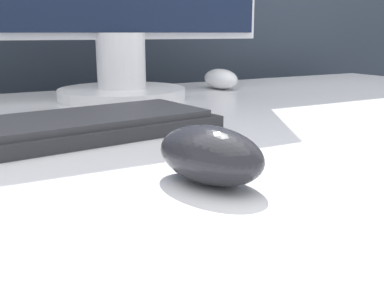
{
  "coord_description": "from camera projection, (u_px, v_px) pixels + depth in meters",
  "views": [
    {
      "loc": [
        -0.14,
        -0.47,
        0.85
      ],
      "look_at": [
        0.04,
        -0.14,
        0.75
      ],
      "focal_mm": 42.0,
      "sensor_mm": 36.0,
      "label": 1
    }
  ],
  "objects": [
    {
      "name": "partition_panel",
      "position": [
        19.0,
        99.0,
        1.04
      ],
      "size": [
        5.0,
        0.03,
        1.39
      ],
      "color": "#333D4C",
      "rests_on": "ground_plane"
    },
    {
      "name": "computer_mouse_near",
      "position": [
        210.0,
        155.0,
        0.36
      ],
      "size": [
        0.08,
        0.11,
        0.05
      ],
      "rotation": [
        0.0,
        0.0,
        0.28
      ],
      "color": "#232328",
      "rests_on": "desk"
    },
    {
      "name": "keyboard",
      "position": [
        25.0,
        133.0,
        0.5
      ],
      "size": [
        0.47,
        0.2,
        0.02
      ],
      "rotation": [
        0.0,
        0.0,
        0.13
      ],
      "color": "#28282D",
      "rests_on": "desk"
    },
    {
      "name": "computer_mouse_far",
      "position": [
        221.0,
        79.0,
        0.97
      ],
      "size": [
        0.07,
        0.11,
        0.04
      ],
      "rotation": [
        0.0,
        0.0,
        -0.06
      ],
      "color": "white",
      "rests_on": "desk"
    }
  ]
}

